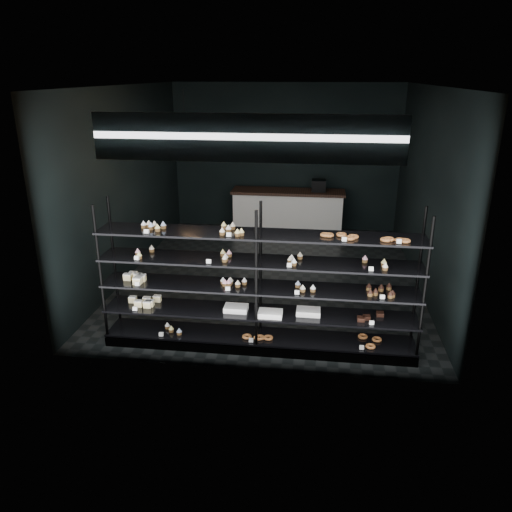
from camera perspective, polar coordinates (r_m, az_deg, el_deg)
room at (r=8.38m, az=1.86°, el=7.91°), size 5.01×6.01×3.20m
display_shelf at (r=6.38m, az=0.07°, el=-5.40°), size 4.00×0.50×1.91m
signage at (r=5.32m, az=-1.16°, el=13.33°), size 3.30×0.05×0.50m
pendant_lamp at (r=7.51m, az=-8.07°, el=12.88°), size 0.30×0.30×0.88m
service_counter at (r=11.06m, az=3.71°, el=5.08°), size 2.45×0.65×1.23m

